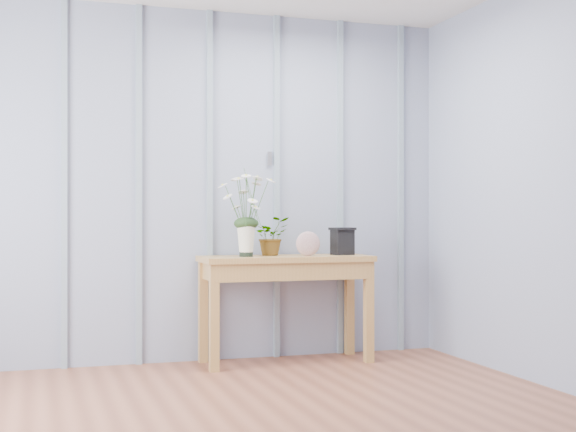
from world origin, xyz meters
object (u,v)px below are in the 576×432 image
object	(u,v)px
carved_box	(342,241)
sideboard	(286,272)
felt_disc_vessel	(308,244)
daisy_vase	(246,203)

from	to	relation	value
carved_box	sideboard	bearing A→B (deg)	-179.28
felt_disc_vessel	carved_box	bearing A→B (deg)	24.26
daisy_vase	sideboard	bearing A→B (deg)	8.95
sideboard	daisy_vase	distance (m)	0.57
daisy_vase	felt_disc_vessel	bearing A→B (deg)	-6.43
sideboard	felt_disc_vessel	world-z (taller)	felt_disc_vessel
sideboard	daisy_vase	size ratio (longest dim) A/B	2.03
daisy_vase	carved_box	bearing A→B (deg)	4.14
sideboard	carved_box	distance (m)	0.48
felt_disc_vessel	sideboard	bearing A→B (deg)	149.28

